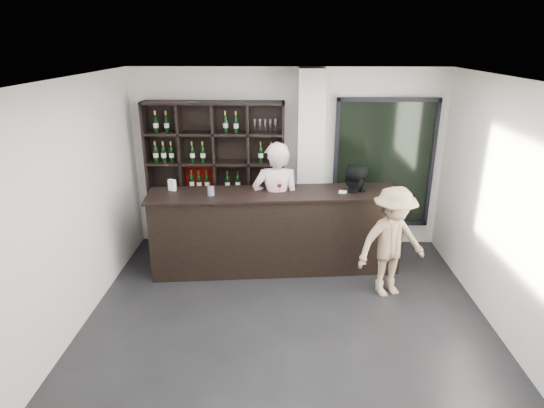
{
  "coord_description": "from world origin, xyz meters",
  "views": [
    {
      "loc": [
        -0.06,
        -4.45,
        3.3
      ],
      "look_at": [
        -0.21,
        1.1,
        1.27
      ],
      "focal_mm": 30.0,
      "sensor_mm": 36.0,
      "label": 1
    }
  ],
  "objects_px": {
    "tasting_counter": "(276,231)",
    "taster_black": "(351,217)",
    "taster_pink": "(276,206)",
    "wine_shelf": "(216,177)",
    "customer": "(392,242)"
  },
  "relations": [
    {
      "from": "tasting_counter",
      "to": "taster_black",
      "type": "height_order",
      "value": "taster_black"
    },
    {
      "from": "tasting_counter",
      "to": "taster_pink",
      "type": "height_order",
      "value": "taster_pink"
    },
    {
      "from": "wine_shelf",
      "to": "taster_black",
      "type": "bearing_deg",
      "value": -18.8
    },
    {
      "from": "taster_black",
      "to": "customer",
      "type": "relative_size",
      "value": 1.06
    },
    {
      "from": "wine_shelf",
      "to": "customer",
      "type": "bearing_deg",
      "value": -30.9
    },
    {
      "from": "taster_pink",
      "to": "customer",
      "type": "relative_size",
      "value": 1.26
    },
    {
      "from": "tasting_counter",
      "to": "taster_black",
      "type": "distance_m",
      "value": 1.14
    },
    {
      "from": "taster_pink",
      "to": "wine_shelf",
      "type": "bearing_deg",
      "value": -37.55
    },
    {
      "from": "taster_black",
      "to": "taster_pink",
      "type": "bearing_deg",
      "value": 22.23
    },
    {
      "from": "taster_pink",
      "to": "taster_black",
      "type": "bearing_deg",
      "value": 178.35
    },
    {
      "from": "taster_pink",
      "to": "customer",
      "type": "distance_m",
      "value": 1.75
    },
    {
      "from": "tasting_counter",
      "to": "taster_black",
      "type": "bearing_deg",
      "value": -0.36
    },
    {
      "from": "taster_black",
      "to": "customer",
      "type": "distance_m",
      "value": 0.91
    },
    {
      "from": "taster_pink",
      "to": "customer",
      "type": "xyz_separation_m",
      "value": [
        1.54,
        -0.8,
        -0.2
      ]
    },
    {
      "from": "taster_black",
      "to": "wine_shelf",
      "type": "bearing_deg",
      "value": 3.42
    }
  ]
}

